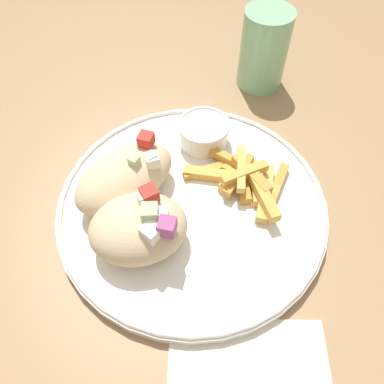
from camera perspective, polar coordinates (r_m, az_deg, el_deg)
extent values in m
plane|color=#38332D|center=(1.12, 0.66, -20.56)|extent=(10.00, 10.00, 0.00)
cube|color=#9E7A51|center=(0.49, 1.42, 0.59)|extent=(1.40, 1.40, 0.04)
cylinder|color=#9E7A51|center=(1.36, 23.25, 17.04)|extent=(0.06, 0.06, 0.67)
cube|color=silver|center=(0.38, 8.02, -24.61)|extent=(0.16, 0.11, 0.00)
cylinder|color=white|center=(0.44, 0.00, -2.03)|extent=(0.31, 0.31, 0.01)
torus|color=white|center=(0.43, 0.00, -1.38)|extent=(0.31, 0.31, 0.01)
ellipsoid|color=beige|center=(0.39, -8.18, -5.51)|extent=(0.10, 0.08, 0.06)
cube|color=white|center=(0.36, -6.21, -6.12)|extent=(0.02, 0.02, 0.02)
cube|color=#A34C84|center=(0.35, -3.84, -5.27)|extent=(0.02, 0.02, 0.02)
cube|color=red|center=(0.37, -6.55, -0.38)|extent=(0.02, 0.02, 0.02)
cube|color=#B7D693|center=(0.36, -6.46, -3.16)|extent=(0.02, 0.02, 0.02)
cube|color=silver|center=(0.37, -7.21, -0.80)|extent=(0.02, 0.02, 0.01)
cube|color=white|center=(0.36, -4.96, -3.87)|extent=(0.02, 0.02, 0.02)
ellipsoid|color=beige|center=(0.43, -10.20, 2.05)|extent=(0.14, 0.12, 0.06)
cube|color=red|center=(0.42, -7.03, 7.86)|extent=(0.02, 0.02, 0.02)
cube|color=silver|center=(0.41, -6.09, 4.81)|extent=(0.02, 0.02, 0.01)
cube|color=#B7D693|center=(0.40, -8.81, 4.75)|extent=(0.01, 0.01, 0.01)
cube|color=white|center=(0.41, -6.29, 5.24)|extent=(0.01, 0.01, 0.01)
cube|color=gold|center=(0.45, 12.86, 1.09)|extent=(0.04, 0.06, 0.01)
cube|color=#E5B251|center=(0.44, 11.10, -0.21)|extent=(0.04, 0.08, 0.01)
cube|color=#E5B251|center=(0.45, 6.79, 2.52)|extent=(0.05, 0.05, 0.01)
cube|color=#E5B251|center=(0.45, 9.66, 1.31)|extent=(0.02, 0.06, 0.01)
cube|color=gold|center=(0.45, 3.46, 2.54)|extent=(0.08, 0.04, 0.01)
cube|color=gold|center=(0.46, 3.18, 3.40)|extent=(0.07, 0.02, 0.01)
cube|color=gold|center=(0.46, 5.72, 3.90)|extent=(0.03, 0.06, 0.01)
cube|color=gold|center=(0.45, 7.55, 2.00)|extent=(0.02, 0.07, 0.01)
cube|color=gold|center=(0.45, 8.85, 1.90)|extent=(0.06, 0.06, 0.01)
cube|color=gold|center=(0.44, 8.04, 2.88)|extent=(0.06, 0.02, 0.01)
cube|color=gold|center=(0.44, 9.04, 2.69)|extent=(0.04, 0.06, 0.01)
cube|color=gold|center=(0.43, 10.58, -0.05)|extent=(0.02, 0.08, 0.01)
cube|color=gold|center=(0.46, 5.15, 5.24)|extent=(0.05, 0.05, 0.01)
cube|color=#E5B251|center=(0.44, 7.50, 3.60)|extent=(0.03, 0.07, 0.01)
cube|color=gold|center=(0.45, 7.17, 2.63)|extent=(0.05, 0.06, 0.01)
cylinder|color=white|center=(0.48, 1.78, 8.94)|extent=(0.06, 0.06, 0.03)
cylinder|color=white|center=(0.48, 1.82, 9.95)|extent=(0.05, 0.05, 0.01)
torus|color=white|center=(0.47, 1.83, 10.21)|extent=(0.07, 0.07, 0.00)
cylinder|color=#8CCC93|center=(0.58, 10.89, 20.55)|extent=(0.07, 0.07, 0.11)
cylinder|color=silver|center=(0.59, 10.62, 19.21)|extent=(0.06, 0.06, 0.07)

